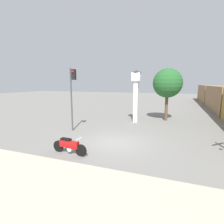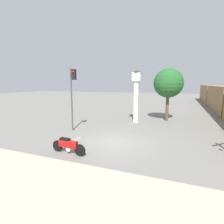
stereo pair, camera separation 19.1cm
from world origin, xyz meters
name	(u,v)px [view 2 (the right image)]	position (x,y,z in m)	size (l,w,h in m)	color
ground_plane	(114,143)	(0.00, 0.00, 0.00)	(120.00, 120.00, 0.00)	slate
sidewalk_strip	(37,209)	(0.00, -6.55, 0.05)	(36.00, 6.00, 0.10)	#B2A893
motorcycle	(68,145)	(-1.72, -2.55, 0.46)	(2.15, 0.47, 0.95)	black
clock_tower	(137,89)	(-0.16, 6.49, 3.26)	(0.95, 0.95, 5.00)	white
traffic_light	(73,89)	(-4.08, 1.57, 3.36)	(0.50, 0.35, 4.95)	#47474C
street_tree	(168,83)	(2.60, 8.32, 3.78)	(2.91, 2.91, 5.26)	brown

